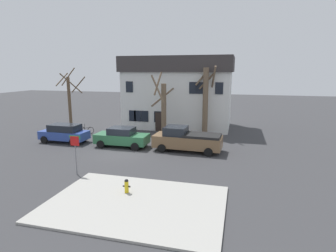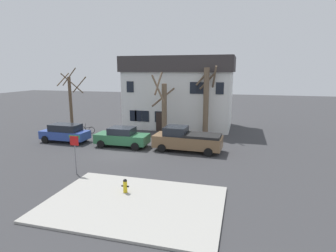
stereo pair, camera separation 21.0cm
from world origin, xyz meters
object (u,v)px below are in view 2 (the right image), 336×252
at_px(fire_hydrant, 125,185).
at_px(tree_bare_near, 71,100).
at_px(tree_bare_far, 206,99).
at_px(car_green_sedan, 122,137).
at_px(pickup_truck_brown, 187,139).
at_px(street_sign_pole, 75,147).
at_px(car_blue_wagon, 65,133).
at_px(tree_bare_mid, 164,107).
at_px(building_main, 179,92).
at_px(bicycle_leaning, 87,130).

bearing_deg(fire_hydrant, tree_bare_near, 132.35).
xyz_separation_m(tree_bare_far, car_green_sedan, (-6.49, -6.14, -2.93)).
bearing_deg(pickup_truck_brown, street_sign_pole, -129.71).
xyz_separation_m(tree_bare_far, car_blue_wagon, (-12.27, -6.08, -2.90)).
xyz_separation_m(tree_bare_mid, pickup_truck_brown, (3.28, -4.46, -2.01)).
xyz_separation_m(tree_bare_mid, car_green_sedan, (-2.47, -4.62, -2.12)).
height_order(tree_bare_far, pickup_truck_brown, tree_bare_far).
relative_size(tree_bare_far, fire_hydrant, 9.33).
distance_m(tree_bare_mid, tree_bare_far, 4.38).
bearing_deg(tree_bare_mid, tree_bare_far, 20.69).
xyz_separation_m(tree_bare_near, street_sign_pole, (7.92, -11.43, -1.60)).
relative_size(building_main, street_sign_pole, 4.85).
bearing_deg(fire_hydrant, car_green_sedan, 115.30).
bearing_deg(tree_bare_far, street_sign_pole, -116.86).
distance_m(tree_bare_far, car_blue_wagon, 14.00).
bearing_deg(bicycle_leaning, pickup_truck_brown, -17.99).
bearing_deg(car_green_sedan, fire_hydrant, -64.70).
xyz_separation_m(fire_hydrant, bicycle_leaning, (-9.99, 12.72, -0.14)).
distance_m(car_blue_wagon, fire_hydrant, 13.32).
relative_size(street_sign_pole, bicycle_leaning, 1.46).
height_order(tree_bare_mid, car_blue_wagon, tree_bare_mid).
relative_size(building_main, bicycle_leaning, 7.08).
xyz_separation_m(pickup_truck_brown, street_sign_pole, (-5.84, -7.03, 0.83)).
bearing_deg(building_main, fire_hydrant, -85.96).
bearing_deg(building_main, bicycle_leaning, -144.45).
relative_size(building_main, car_green_sedan, 2.68).
height_order(car_green_sedan, street_sign_pole, street_sign_pole).
height_order(tree_bare_mid, street_sign_pole, tree_bare_mid).
xyz_separation_m(building_main, car_blue_wagon, (-8.60, -10.04, -3.24)).
bearing_deg(building_main, tree_bare_near, -152.94).
xyz_separation_m(building_main, tree_bare_mid, (-0.36, -5.48, -1.15)).
bearing_deg(tree_bare_mid, car_blue_wagon, -151.02).
bearing_deg(tree_bare_near, car_green_sedan, -29.61).
distance_m(building_main, fire_hydrant, 19.29).
xyz_separation_m(tree_bare_near, car_green_sedan, (8.02, -4.56, -2.54)).
relative_size(tree_bare_near, car_green_sedan, 1.49).
distance_m(tree_bare_near, fire_hydrant, 18.31).
bearing_deg(street_sign_pole, tree_bare_far, 63.14).
bearing_deg(car_green_sedan, car_blue_wagon, 179.45).
distance_m(building_main, bicycle_leaning, 11.28).
bearing_deg(car_blue_wagon, tree_bare_near, 116.47).
distance_m(tree_bare_mid, fire_hydrant, 13.76).
distance_m(building_main, car_green_sedan, 10.98).
bearing_deg(fire_hydrant, car_blue_wagon, 138.27).
bearing_deg(building_main, car_green_sedan, -105.66).
bearing_deg(car_blue_wagon, bicycle_leaning, 90.70).
relative_size(tree_bare_mid, pickup_truck_brown, 1.13).
distance_m(tree_bare_near, car_blue_wagon, 5.62).
xyz_separation_m(tree_bare_far, bicycle_leaning, (-12.31, -2.23, -3.42)).
bearing_deg(tree_bare_near, pickup_truck_brown, -17.73).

